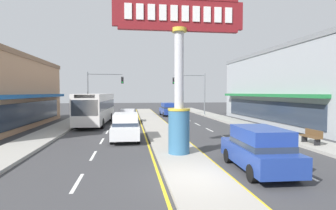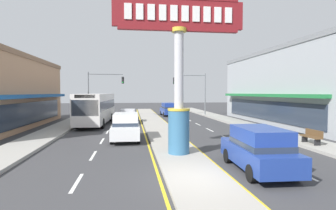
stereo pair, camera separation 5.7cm
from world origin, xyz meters
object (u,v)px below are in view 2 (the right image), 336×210
Objects in this scene: traffic_light_left_side at (102,86)px; street_bench at (312,136)px; traffic_light_right_side at (194,87)px; suv_near_right_lane at (259,149)px; district_sign at (179,71)px; bus_near_left_lane at (96,107)px; suv_far_left_oncoming at (169,109)px; sedan_mid_left_lane at (128,116)px; suv_far_right_lane at (126,126)px; storefront_right at (296,87)px.

street_bench is at bearing -55.37° from traffic_light_left_side.
suv_near_right_lane is at bearing -97.45° from traffic_light_right_side.
traffic_light_left_side reaches higher than street_bench.
district_sign reaches higher than bus_near_left_lane.
traffic_light_right_side is 1.32× the size of suv_far_left_oncoming.
suv_far_left_oncoming is (5.79, 8.53, 0.20)m from sedan_mid_left_lane.
traffic_light_left_side reaches higher than sedan_mid_left_lane.
district_sign is 9.62m from street_bench.
suv_far_right_lane is 10.96m from sedan_mid_left_lane.
suv_near_right_lane is at bearing -63.98° from bus_near_left_lane.
suv_far_left_oncoming is at bearing 8.72° from traffic_light_left_side.
traffic_light_left_side is 12.99m from traffic_light_right_side.
storefront_right reaches higher than suv_near_right_lane.
district_sign reaches higher than suv_far_right_lane.
district_sign is 25.03m from traffic_light_right_side.
traffic_light_left_side is (-6.48, 23.31, -0.27)m from district_sign.
suv_far_right_lane reaches higher than street_bench.
bus_near_left_lane is (-6.20, 15.37, -2.65)m from district_sign.
suv_far_right_lane is (-9.38, -18.91, -3.26)m from traffic_light_right_side.
street_bench is (11.61, -14.91, -0.14)m from sedan_mid_left_lane.
suv_near_right_lane reaches higher than sedan_mid_left_lane.
street_bench is (11.61, -3.95, -0.34)m from suv_far_right_lane.
storefront_right is 14.50× the size of street_bench.
traffic_light_right_side is 12.78m from sedan_mid_left_lane.
suv_far_right_lane is at bearing -90.01° from sedan_mid_left_lane.
traffic_light_left_side is 10.04m from suv_far_left_oncoming.
suv_near_right_lane and suv_far_left_oncoming have the same top height.
suv_near_right_lane is (-12.39, -16.24, -3.02)m from storefront_right.
suv_far_left_oncoming is (5.80, 19.49, 0.00)m from suv_far_right_lane.
storefront_right is 19.98m from suv_far_right_lane.
suv_near_right_lane is 7.40m from street_bench.
suv_near_right_lane is 1.07× the size of sedan_mid_left_lane.
storefront_right is at bearing -43.53° from suv_far_left_oncoming.
sedan_mid_left_lane is at bearing -139.67° from traffic_light_right_side.
district_sign is at bearing -96.68° from suv_far_left_oncoming.
district_sign reaches higher than sedan_mid_left_lane.
street_bench is (15.19, -22.00, -3.60)m from traffic_light_left_side.
storefront_right is 3.74× the size of traffic_light_left_side.
traffic_light_right_side reaches higher than suv_far_right_lane.
bus_near_left_lane is at bearing 116.02° from suv_near_right_lane.
sedan_mid_left_lane is at bearing 106.55° from suv_near_right_lane.
traffic_light_left_side reaches higher than suv_far_right_lane.
district_sign is at bearing -61.19° from suv_far_right_lane.
suv_far_left_oncoming is (0.01, 28.01, 0.00)m from suv_near_right_lane.
district_sign is 1.88× the size of sedan_mid_left_lane.
storefront_right reaches higher than traffic_light_left_side.
traffic_light_right_side is 1.42× the size of sedan_mid_left_lane.
traffic_light_left_side is at bearing 124.63° from street_bench.
suv_near_right_lane is 10.30m from suv_far_right_lane.
suv_far_right_lane is at bearing -78.76° from traffic_light_left_side.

